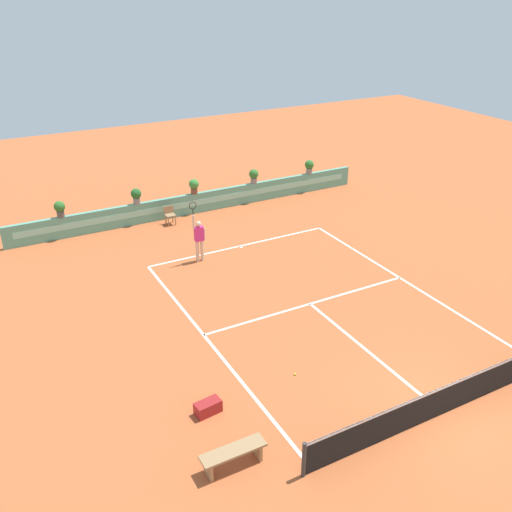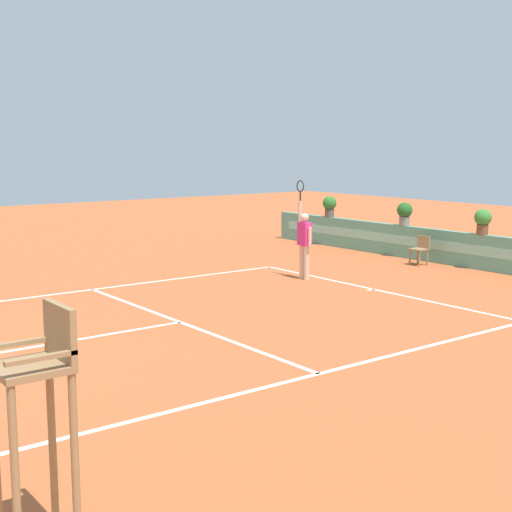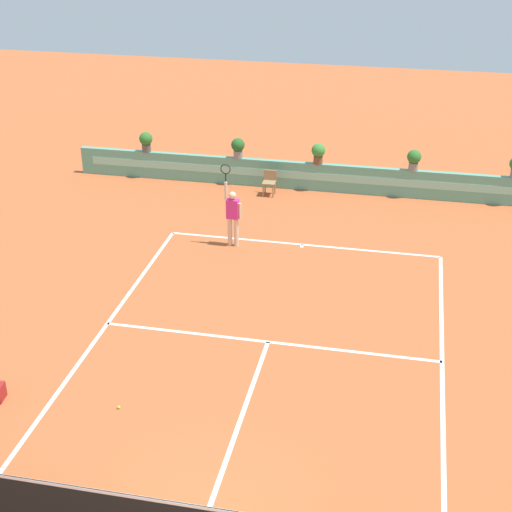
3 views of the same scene
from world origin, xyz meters
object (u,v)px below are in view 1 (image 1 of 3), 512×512
potted_plant_left (136,195)px  potted_plant_far_left (60,208)px  potted_plant_right (254,175)px  ball_kid_chair (170,214)px  potted_plant_far_right (309,166)px  potted_plant_centre (194,185)px  gear_bag (208,407)px  tennis_ball_near_baseline (295,374)px  bench_courtside (233,454)px  tennis_player (199,237)px

potted_plant_left → potted_plant_far_left: same height
potted_plant_right → ball_kid_chair: bearing=-171.4°
potted_plant_left → potted_plant_far_right: same height
ball_kid_chair → potted_plant_centre: (1.58, 0.73, 0.93)m
gear_bag → ball_kid_chair: bearing=73.6°
potted_plant_left → potted_plant_far_left: 3.42m
ball_kid_chair → potted_plant_right: (4.85, 0.73, 0.93)m
gear_bag → tennis_ball_near_baseline: bearing=5.0°
potted_plant_far_right → potted_plant_far_left: bearing=180.0°
potted_plant_left → potted_plant_right: (6.14, 0.00, 0.00)m
gear_bag → potted_plant_left: size_ratio=0.97×
potted_plant_left → gear_bag: bearing=-100.3°
gear_bag → potted_plant_far_left: (-0.99, 13.40, 1.23)m
potted_plant_far_right → potted_plant_centre: bearing=180.0°
bench_courtside → potted_plant_centre: (5.53, 15.36, 1.04)m
tennis_player → potted_plant_right: size_ratio=3.57×
tennis_player → potted_plant_right: tennis_player is taller
gear_bag → potted_plant_far_left: bearing=94.2°
ball_kid_chair → gear_bag: (-3.73, -12.67, -0.30)m
ball_kid_chair → potted_plant_far_right: potted_plant_far_right is taller
bench_courtside → potted_plant_far_right: 19.61m
ball_kid_chair → gear_bag: 13.21m
gear_bag → tennis_player: (3.42, 8.43, 0.87)m
tennis_player → potted_plant_left: size_ratio=3.57×
tennis_ball_near_baseline → potted_plant_far_right: (9.05, 13.15, 1.38)m
bench_courtside → gear_bag: (0.22, 1.96, -0.20)m
potted_plant_left → potted_plant_centre: same height
potted_plant_left → tennis_ball_near_baseline: bearing=-88.1°
potted_plant_centre → potted_plant_left: bearing=180.0°
bench_courtside → tennis_ball_near_baseline: bearing=35.5°
ball_kid_chair → tennis_ball_near_baseline: (-0.85, -12.41, -0.44)m
ball_kid_chair → potted_plant_far_left: potted_plant_far_left is taller
ball_kid_chair → bench_courtside: bearing=-105.1°
potted_plant_far_right → potted_plant_right: (-3.35, 0.00, 0.00)m
potted_plant_far_right → ball_kid_chair: bearing=-174.9°
gear_bag → potted_plant_left: 13.67m
tennis_player → potted_plant_far_right: bearing=30.2°
bench_courtside → gear_bag: 1.98m
potted_plant_left → ball_kid_chair: bearing=-29.6°
potted_plant_left → potted_plant_far_left: (-3.42, 0.00, 0.00)m
potted_plant_left → bench_courtside: bearing=-99.8°
gear_bag → potted_plant_far_right: (11.93, 13.40, 1.23)m
bench_courtside → potted_plant_far_right: (12.15, 15.36, 1.04)m
bench_courtside → potted_plant_centre: 16.36m
potted_plant_left → potted_plant_right: 6.14m
tennis_ball_near_baseline → potted_plant_right: potted_plant_right is taller
potted_plant_right → tennis_ball_near_baseline: bearing=-113.5°
gear_bag → tennis_player: size_ratio=0.27×
bench_courtside → potted_plant_far_left: (-0.76, 15.36, 1.04)m
tennis_ball_near_baseline → potted_plant_centre: 13.44m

